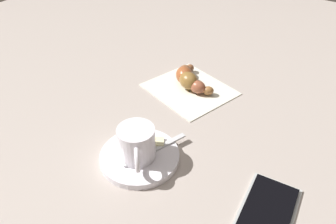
{
  "coord_description": "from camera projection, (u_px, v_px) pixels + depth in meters",
  "views": [
    {
      "loc": [
        0.42,
        0.26,
        0.39
      ],
      "look_at": [
        0.02,
        -0.0,
        0.02
      ],
      "focal_mm": 33.8,
      "sensor_mm": 36.0,
      "label": 1
    }
  ],
  "objects": [
    {
      "name": "sugar_packet",
      "position": [
        143.0,
        142.0,
        0.55
      ],
      "size": [
        0.06,
        0.07,
        0.01
      ],
      "primitive_type": "cube",
      "rotation": [
        0.0,
        0.0,
        11.59
      ],
      "color": "beige",
      "rests_on": "saucer"
    },
    {
      "name": "croissant",
      "position": [
        189.0,
        78.0,
        0.7
      ],
      "size": [
        0.1,
        0.11,
        0.04
      ],
      "color": "brown",
      "rests_on": "napkin"
    },
    {
      "name": "saucer",
      "position": [
        140.0,
        156.0,
        0.53
      ],
      "size": [
        0.13,
        0.13,
        0.01
      ],
      "primitive_type": "cylinder",
      "color": "white",
      "rests_on": "ground"
    },
    {
      "name": "napkin",
      "position": [
        189.0,
        89.0,
        0.7
      ],
      "size": [
        0.2,
        0.21,
        0.0
      ],
      "primitive_type": "cube",
      "rotation": [
        0.0,
        0.0,
        -0.3
      ],
      "color": "silver",
      "rests_on": "ground"
    },
    {
      "name": "teaspoon",
      "position": [
        144.0,
        154.0,
        0.52
      ],
      "size": [
        0.12,
        0.06,
        0.01
      ],
      "color": "silver",
      "rests_on": "saucer"
    },
    {
      "name": "cell_phone",
      "position": [
        265.0,
        217.0,
        0.44
      ],
      "size": [
        0.15,
        0.08,
        0.01
      ],
      "color": "#B5B9B8",
      "rests_on": "ground"
    },
    {
      "name": "espresso_cup",
      "position": [
        137.0,
        144.0,
        0.51
      ],
      "size": [
        0.08,
        0.07,
        0.06
      ],
      "color": "white",
      "rests_on": "saucer"
    },
    {
      "name": "ground_plane",
      "position": [
        174.0,
        116.0,
        0.63
      ],
      "size": [
        1.8,
        1.8,
        0.0
      ],
      "primitive_type": "plane",
      "color": "#ADA198"
    }
  ]
}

